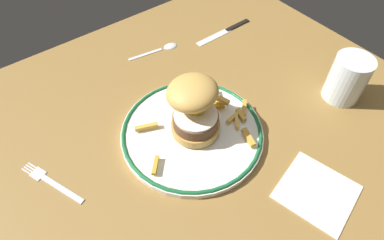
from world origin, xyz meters
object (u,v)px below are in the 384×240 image
water_glass (346,81)px  spoon (165,47)px  dinner_plate (192,132)px  fork (51,182)px  knife (228,30)px  burger (194,107)px  napkin (317,191)px

water_glass → spoon: (-21.29, 37.71, -4.16)cm
dinner_plate → spoon: size_ratio=2.12×
dinner_plate → water_glass: (32.81, -11.41, 3.68)cm
fork → knife: bearing=15.2°
burger → knife: size_ratio=0.79×
dinner_plate → knife: bearing=37.1°
knife → spoon: 18.39cm
fork → spoon: size_ratio=1.04×
water_glass → knife: water_glass is taller
dinner_plate → water_glass: bearing=-19.2°
burger → napkin: bearing=-70.3°
fork → burger: bearing=-12.6°
knife → napkin: (-19.73, -45.85, -0.06)cm
knife → dinner_plate: bearing=-142.9°
water_glass → fork: bearing=162.9°
fork → knife: 58.35cm
fork → knife: size_ratio=0.77×
water_glass → napkin: bearing=-152.2°
burger → spoon: size_ratio=1.06×
water_glass → knife: 34.09cm
dinner_plate → burger: bearing=35.8°
dinner_plate → napkin: bearing=-67.6°
burger → knife: burger is taller
knife → napkin: 49.92cm
knife → spoon: (-17.93, 4.06, 0.10)cm
dinner_plate → fork: bearing=165.4°
knife → napkin: knife is taller
dinner_plate → water_glass: size_ratio=2.77×
dinner_plate → fork: dinner_plate is taller
burger → fork: burger is taller
burger → spoon: burger is taller
napkin → knife: bearing=66.7°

